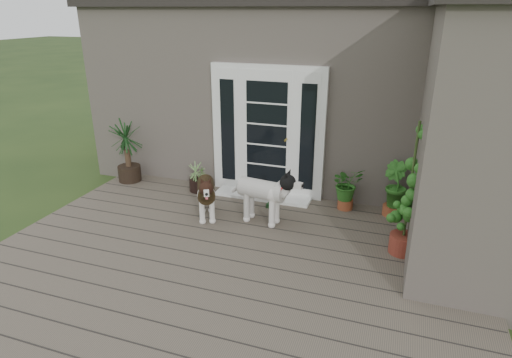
% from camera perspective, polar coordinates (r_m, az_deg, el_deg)
% --- Properties ---
extents(deck, '(6.20, 4.60, 0.12)m').
position_cam_1_polar(deck, '(5.58, -3.64, -11.11)').
color(deck, '#6B5B4C').
rests_on(deck, ground).
extents(house_main, '(7.40, 4.00, 3.10)m').
position_cam_1_polar(house_main, '(8.90, 6.88, 11.56)').
color(house_main, '#665E54').
rests_on(house_main, ground).
extents(roof_main, '(7.60, 4.20, 0.20)m').
position_cam_1_polar(roof_main, '(8.77, 7.39, 22.24)').
color(roof_main, '#2D2826').
rests_on(roof_main, house_main).
extents(house_wing, '(1.60, 2.40, 3.10)m').
position_cam_1_polar(house_wing, '(5.72, 28.83, 3.45)').
color(house_wing, '#665E54').
rests_on(house_wing, ground).
extents(door_unit, '(1.90, 0.14, 2.15)m').
position_cam_1_polar(door_unit, '(7.09, 1.50, 6.21)').
color(door_unit, white).
rests_on(door_unit, deck).
extents(door_step, '(1.60, 0.40, 0.05)m').
position_cam_1_polar(door_step, '(7.26, 0.94, -2.20)').
color(door_step, white).
rests_on(door_step, deck).
extents(brindle_dog, '(0.67, 0.88, 0.68)m').
position_cam_1_polar(brindle_dog, '(6.47, -6.57, -2.38)').
color(brindle_dog, '#322412').
rests_on(brindle_dog, deck).
extents(white_dog, '(0.95, 0.51, 0.76)m').
position_cam_1_polar(white_dog, '(6.29, 0.78, -2.58)').
color(white_dog, white).
rests_on(white_dog, deck).
extents(spider_plant, '(0.66, 0.66, 0.58)m').
position_cam_1_polar(spider_plant, '(7.48, -7.58, 0.55)').
color(spider_plant, '#8EB670').
rests_on(spider_plant, deck).
extents(yucca, '(0.85, 0.85, 1.12)m').
position_cam_1_polar(yucca, '(8.11, -16.64, 3.50)').
color(yucca, black).
rests_on(yucca, deck).
extents(herb_a, '(0.68, 0.68, 0.62)m').
position_cam_1_polar(herb_a, '(6.88, 11.82, -1.49)').
color(herb_a, '#17521C').
rests_on(herb_a, deck).
extents(herb_b, '(0.59, 0.59, 0.63)m').
position_cam_1_polar(herb_b, '(6.84, 17.65, -2.17)').
color(herb_b, '#195A1B').
rests_on(herb_b, deck).
extents(herb_c, '(0.50, 0.50, 0.56)m').
position_cam_1_polar(herb_c, '(6.88, 21.88, -2.94)').
color(herb_c, '#1B6022').
rests_on(herb_c, deck).
extents(sapling, '(0.57, 0.57, 1.81)m').
position_cam_1_polar(sapling, '(5.61, 19.70, -1.14)').
color(sapling, '#175119').
rests_on(sapling, deck).
extents(clog_left, '(0.24, 0.35, 0.10)m').
position_cam_1_polar(clog_left, '(7.25, 0.88, -2.03)').
color(clog_left, '#14331C').
rests_on(clog_left, deck).
extents(clog_right, '(0.15, 0.29, 0.08)m').
position_cam_1_polar(clog_right, '(6.95, 2.04, -3.20)').
color(clog_right, '#163819').
rests_on(clog_right, deck).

